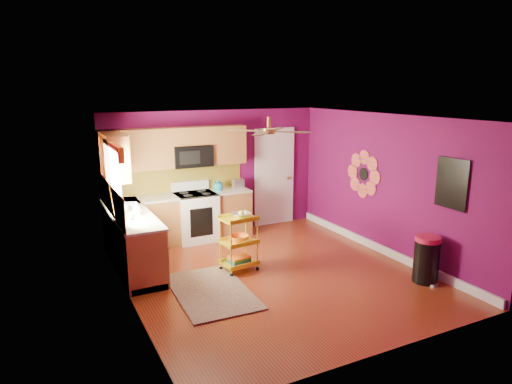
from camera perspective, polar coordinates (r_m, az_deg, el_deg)
ground at (r=7.47m, az=2.24°, el=-10.23°), size 5.00×5.00×0.00m
room_envelope at (r=7.00m, az=2.55°, el=2.18°), size 4.54×5.04×2.52m
lower_cabinets at (r=8.45m, az=-11.85°, el=-4.57°), size 2.81×2.31×0.94m
electric_range at (r=8.98m, az=-7.54°, el=-3.02°), size 0.76×0.66×1.13m
upper_cabinetry at (r=8.51m, az=-12.23°, el=4.99°), size 2.80×2.30×1.26m
left_window at (r=7.24m, az=-17.44°, el=2.80°), size 0.08×1.35×1.08m
panel_door at (r=9.86m, az=2.27°, el=1.79°), size 0.95×0.11×2.15m
right_wall_art at (r=8.07m, az=17.54°, el=1.68°), size 0.04×2.74×1.04m
ceiling_fan at (r=7.07m, az=1.62°, el=7.69°), size 1.01×1.01×0.26m
shag_rug at (r=6.90m, az=-5.63°, el=-12.23°), size 1.11×1.75×0.02m
rolling_cart at (r=7.45m, az=-2.10°, el=-6.03°), size 0.60×0.47×1.01m
trash_can at (r=7.53m, az=20.53°, el=-7.88°), size 0.44×0.46×0.73m
teal_kettle at (r=9.05m, az=-4.76°, el=0.71°), size 0.18×0.18×0.21m
toaster at (r=9.25m, az=-2.23°, el=1.06°), size 0.22×0.15×0.18m
soap_bottle_a at (r=7.56m, az=-14.71°, el=-1.98°), size 0.09×0.10×0.21m
soap_bottle_b at (r=7.83m, az=-16.00°, el=-1.75°), size 0.12×0.12×0.16m
counter_dish at (r=8.05m, az=-15.46°, el=-1.64°), size 0.27×0.27×0.07m
counter_cup at (r=7.33m, az=-15.50°, el=-2.96°), size 0.13×0.13×0.10m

